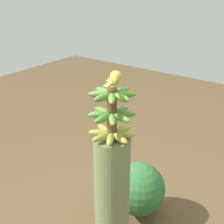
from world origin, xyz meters
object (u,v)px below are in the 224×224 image
object	(u,v)px
banana_tree	(112,207)
tropical_shrub	(138,189)
perched_bird	(114,79)
banana_bunch	(112,114)

from	to	relation	value
banana_tree	tropical_shrub	size ratio (longest dim) A/B	2.04
banana_tree	perched_bird	xyz separation A→B (m)	(0.00, 0.02, 0.79)
banana_tree	perched_bird	world-z (taller)	perched_bird
tropical_shrub	banana_bunch	bearing A→B (deg)	-77.45
perched_bird	banana_bunch	bearing A→B (deg)	-93.06
perched_bird	tropical_shrub	distance (m)	1.10
banana_tree	banana_bunch	xyz separation A→B (m)	(-0.00, 0.00, 0.60)
banana_tree	banana_bunch	size ratio (longest dim) A/B	3.31
banana_bunch	tropical_shrub	xyz separation A→B (m)	(-0.11, 0.48, -0.81)
banana_bunch	perched_bird	distance (m)	0.19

